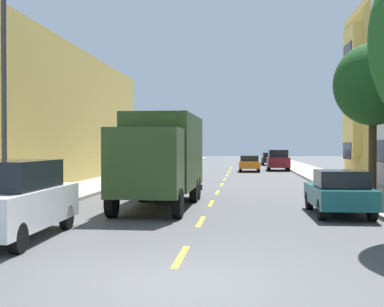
% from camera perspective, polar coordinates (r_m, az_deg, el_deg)
% --- Properties ---
extents(ground_plane, '(160.00, 160.00, 0.00)m').
position_cam_1_polar(ground_plane, '(38.75, 3.76, -2.56)').
color(ground_plane, '#4C4C4F').
extents(sidewalk_left, '(3.20, 120.00, 0.14)m').
position_cam_1_polar(sidewalk_left, '(37.67, -7.21, -2.55)').
color(sidewalk_left, '#A39E93').
rests_on(sidewalk_left, ground_plane).
extents(sidewalk_right, '(3.20, 120.00, 0.14)m').
position_cam_1_polar(sidewalk_right, '(37.19, 14.67, -2.62)').
color(sidewalk_right, '#A39E93').
rests_on(sidewalk_right, ground_plane).
extents(lane_centerline_dashes, '(0.14, 47.20, 0.01)m').
position_cam_1_polar(lane_centerline_dashes, '(33.27, 3.44, -3.11)').
color(lane_centerline_dashes, yellow).
rests_on(lane_centerline_dashes, ground_plane).
extents(street_tree_second, '(3.10, 3.10, 6.24)m').
position_cam_1_polar(street_tree_second, '(22.08, 19.17, 7.09)').
color(street_tree_second, '#47331E').
rests_on(street_tree_second, sidewalk_right).
extents(street_lamp, '(1.35, 0.28, 7.42)m').
position_cam_1_polar(street_lamp, '(17.22, -19.45, 7.84)').
color(street_lamp, '#38383D').
rests_on(street_lamp, sidewalk_left).
extents(delivery_box_truck, '(2.48, 8.01, 3.48)m').
position_cam_1_polar(delivery_box_truck, '(19.81, -3.29, -0.11)').
color(delivery_box_truck, '#2D471E').
rests_on(delivery_box_truck, ground_plane).
extents(parked_hatchback_black, '(1.82, 4.04, 1.50)m').
position_cam_1_polar(parked_hatchback_black, '(62.57, 8.43, -0.58)').
color(parked_hatchback_black, black).
rests_on(parked_hatchback_black, ground_plane).
extents(parked_suv_burgundy, '(2.00, 4.82, 1.93)m').
position_cam_1_polar(parked_suv_burgundy, '(49.21, 9.39, -0.70)').
color(parked_suv_burgundy, maroon).
rests_on(parked_suv_burgundy, ground_plane).
extents(parked_suv_white, '(2.06, 4.84, 1.93)m').
position_cam_1_polar(parked_suv_white, '(13.50, -19.22, -4.74)').
color(parked_suv_white, silver).
rests_on(parked_suv_white, ground_plane).
extents(parked_hatchback_teal, '(1.79, 4.02, 1.50)m').
position_cam_1_polar(parked_hatchback_teal, '(17.86, 15.77, -4.11)').
color(parked_hatchback_teal, '#195B60').
rests_on(parked_hatchback_teal, ground_plane).
extents(parked_suv_navy, '(2.05, 4.84, 1.93)m').
position_cam_1_polar(parked_suv_navy, '(27.97, -6.03, -1.84)').
color(parked_suv_navy, navy).
rests_on(parked_suv_navy, ground_plane).
extents(moving_orange_sedan, '(1.80, 4.50, 1.43)m').
position_cam_1_polar(moving_orange_sedan, '(46.79, 6.29, -1.06)').
color(moving_orange_sedan, orange).
rests_on(moving_orange_sedan, ground_plane).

